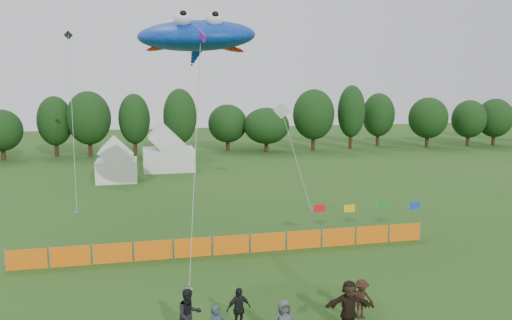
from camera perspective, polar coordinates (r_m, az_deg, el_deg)
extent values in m
plane|color=#234C16|center=(20.19, 3.90, -17.43)|extent=(160.00, 160.00, 0.00)
cylinder|color=#382314|center=(64.36, -26.92, 0.84)|extent=(0.50, 0.50, 1.91)
ellipsoid|color=black|center=(64.10, -27.08, 3.05)|extent=(4.61, 4.61, 4.30)
cylinder|color=#382314|center=(64.86, -21.85, 1.43)|extent=(0.50, 0.50, 2.38)
ellipsoid|color=black|center=(64.56, -22.01, 4.16)|extent=(4.09, 4.09, 5.35)
cylinder|color=#382314|center=(63.51, -18.42, 1.56)|extent=(0.50, 0.50, 2.57)
ellipsoid|color=black|center=(63.19, -18.57, 4.58)|extent=(5.20, 5.20, 5.79)
cylinder|color=#382314|center=(63.13, -13.63, 1.67)|extent=(0.50, 0.50, 2.46)
ellipsoid|color=black|center=(62.82, -13.74, 4.59)|extent=(3.78, 3.78, 5.55)
cylinder|color=#382314|center=(61.86, -8.60, 1.77)|extent=(0.50, 0.50, 2.66)
ellipsoid|color=black|center=(61.53, -8.67, 4.99)|extent=(4.05, 4.05, 5.99)
cylinder|color=#382314|center=(65.20, -3.25, 1.92)|extent=(0.50, 0.50, 1.98)
ellipsoid|color=black|center=(64.93, -3.27, 4.19)|extent=(5.06, 5.06, 4.46)
cylinder|color=#382314|center=(64.23, 1.19, 1.77)|extent=(0.50, 0.50, 1.86)
ellipsoid|color=black|center=(63.97, 1.19, 3.93)|extent=(5.86, 5.86, 4.18)
cylinder|color=#382314|center=(65.78, 6.55, 2.22)|extent=(0.50, 0.50, 2.62)
ellipsoid|color=black|center=(65.47, 6.61, 5.19)|extent=(5.41, 5.41, 5.89)
cylinder|color=#382314|center=(68.33, 10.75, 2.44)|extent=(0.50, 0.50, 2.78)
ellipsoid|color=black|center=(68.02, 10.84, 5.48)|extent=(3.67, 3.67, 6.26)
cylinder|color=#382314|center=(72.10, 13.73, 2.53)|extent=(0.50, 0.50, 2.42)
ellipsoid|color=black|center=(71.83, 13.82, 5.03)|extent=(4.46, 4.46, 5.44)
cylinder|color=#382314|center=(72.63, 18.96, 2.27)|extent=(0.50, 0.50, 2.24)
ellipsoid|color=black|center=(72.37, 19.07, 4.57)|extent=(5.26, 5.26, 5.03)
cylinder|color=#382314|center=(76.19, 23.06, 2.28)|extent=(0.50, 0.50, 2.10)
ellipsoid|color=black|center=(75.95, 23.18, 4.34)|extent=(4.74, 4.74, 4.73)
cylinder|color=#382314|center=(78.07, 25.50, 2.29)|extent=(0.50, 0.50, 2.16)
ellipsoid|color=black|center=(77.83, 25.64, 4.36)|extent=(4.88, 4.88, 4.87)
cube|color=white|center=(47.11, -15.61, -1.14)|extent=(3.55, 3.55, 1.95)
cube|color=silver|center=(51.59, -9.95, 0.07)|extent=(5.07, 4.06, 2.23)
cube|color=orange|center=(26.85, -24.76, -10.28)|extent=(1.90, 0.06, 1.00)
cube|color=orange|center=(26.49, -20.47, -10.27)|extent=(1.90, 0.06, 1.00)
cube|color=orange|center=(26.27, -16.08, -10.20)|extent=(1.90, 0.06, 1.00)
cube|color=orange|center=(26.21, -11.64, -10.08)|extent=(1.90, 0.06, 1.00)
cube|color=orange|center=(26.31, -7.22, -9.89)|extent=(1.90, 0.06, 1.00)
cube|color=orange|center=(26.55, -2.86, -9.65)|extent=(1.90, 0.06, 1.00)
cube|color=orange|center=(26.94, 1.39, -9.36)|extent=(1.90, 0.06, 1.00)
cube|color=orange|center=(27.47, 5.49, -9.04)|extent=(1.90, 0.06, 1.00)
cube|color=orange|center=(28.13, 9.41, -8.68)|extent=(1.90, 0.06, 1.00)
cube|color=orange|center=(28.92, 13.13, -8.31)|extent=(1.90, 0.06, 1.00)
cube|color=orange|center=(29.82, 16.63, -7.92)|extent=(1.90, 0.06, 1.00)
cylinder|color=gray|center=(28.94, 6.52, -7.06)|extent=(0.06, 0.06, 2.02)
cube|color=red|center=(28.85, 7.21, -5.50)|extent=(0.70, 0.02, 0.45)
cylinder|color=gray|center=(29.95, 9.96, -6.78)|extent=(0.06, 0.06, 1.82)
cube|color=yellow|center=(29.90, 10.62, -5.46)|extent=(0.70, 0.02, 0.45)
cylinder|color=gray|center=(30.66, 13.51, -6.45)|extent=(0.06, 0.06, 1.91)
cube|color=#148C26|center=(30.63, 14.15, -5.08)|extent=(0.70, 0.02, 0.45)
cylinder|color=gray|center=(31.36, 17.03, -6.29)|extent=(0.06, 0.06, 1.86)
cube|color=blue|center=(31.36, 17.64, -5.00)|extent=(0.70, 0.02, 0.45)
imported|color=black|center=(18.28, -7.66, -17.16)|extent=(1.10, 0.98, 1.89)
imported|color=black|center=(20.13, 11.94, -15.26)|extent=(1.03, 0.63, 1.55)
imported|color=black|center=(18.86, -2.01, -16.67)|extent=(1.02, 0.63, 1.62)
imported|color=black|center=(19.05, 10.57, -16.08)|extent=(1.84, 0.89, 1.90)
ellipsoid|color=blue|center=(27.43, -6.85, 13.93)|extent=(7.76, 6.94, 2.23)
sphere|color=white|center=(26.06, -8.37, 15.70)|extent=(0.89, 0.89, 0.89)
sphere|color=white|center=(26.23, -4.76, 15.72)|extent=(0.89, 0.89, 0.89)
ellipsoid|color=red|center=(27.48, -10.50, 12.62)|extent=(1.87, 0.82, 0.29)
ellipsoid|color=red|center=(27.82, -3.30, 12.70)|extent=(1.87, 0.82, 0.29)
cube|color=purple|center=(24.99, -6.26, 13.95)|extent=(0.37, 0.96, 0.70)
cylinder|color=#A5A5A5|center=(23.20, -6.96, 0.39)|extent=(1.23, 4.51, 11.09)
cube|color=gray|center=(22.50, -7.65, -14.47)|extent=(0.30, 0.30, 0.10)
cube|color=silver|center=(39.81, 2.96, 5.67)|extent=(1.34, 0.37, 1.34)
cylinder|color=#A5A5A5|center=(37.39, 4.55, 0.28)|extent=(0.59, 6.00, 6.71)
cube|color=gray|center=(35.36, 6.35, -5.70)|extent=(0.30, 0.30, 0.10)
cube|color=black|center=(46.69, -20.66, 13.21)|extent=(0.78, 0.23, 0.78)
cylinder|color=#A5A5A5|center=(41.16, -20.27, 4.89)|extent=(1.36, 10.83, 12.90)
cube|color=gray|center=(36.74, -19.79, -5.63)|extent=(0.30, 0.30, 0.10)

